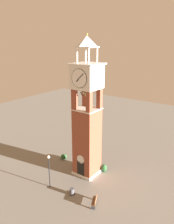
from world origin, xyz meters
TOP-DOWN VIEW (x-y plane):
  - ground at (0.00, 0.00)m, footprint 80.00×80.00m
  - clock_tower at (-0.00, -0.00)m, footprint 3.30×3.30m
  - park_bench at (4.34, -4.54)m, footprint 1.08×1.64m
  - lamp_post at (-1.76, -5.09)m, footprint 0.36×0.36m
  - trash_bin at (1.31, -4.69)m, footprint 0.52×0.52m
  - shrub_near_entry at (-4.89, 0.90)m, footprint 0.89×0.89m
  - shrub_left_of_tower at (1.72, 1.47)m, footprint 0.74×0.74m

SIDE VIEW (x-z plane):
  - ground at x=0.00m, z-range 0.00..0.00m
  - shrub_near_entry at x=-4.89m, z-range 0.00..0.76m
  - trash_bin at x=1.31m, z-range 0.00..0.80m
  - park_bench at x=4.34m, z-range 0.01..0.96m
  - shrub_left_of_tower at x=1.72m, z-range 0.00..1.09m
  - lamp_post at x=-1.76m, z-range 0.78..4.92m
  - clock_tower at x=0.00m, z-range -1.34..16.13m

